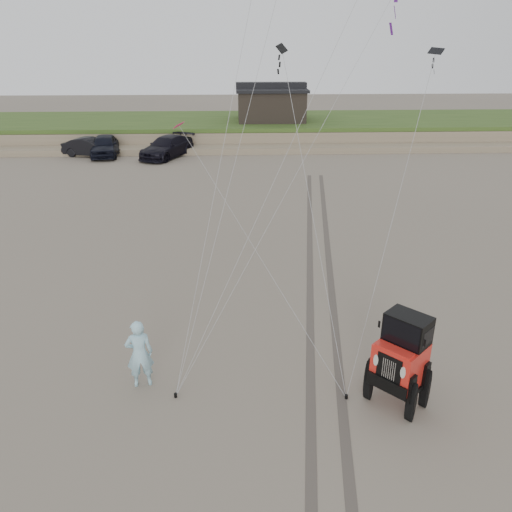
% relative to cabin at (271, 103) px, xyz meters
% --- Properties ---
extents(ground, '(160.00, 160.00, 0.00)m').
position_rel_cabin_xyz_m(ground, '(-2.00, -37.00, -3.24)').
color(ground, '#6B6054').
rests_on(ground, ground).
extents(dune_ridge, '(160.00, 14.25, 1.73)m').
position_rel_cabin_xyz_m(dune_ridge, '(-2.00, 0.50, -2.42)').
color(dune_ridge, '#7A6B54').
rests_on(dune_ridge, ground).
extents(cabin, '(6.40, 5.40, 3.35)m').
position_rel_cabin_xyz_m(cabin, '(0.00, 0.00, 0.00)').
color(cabin, black).
rests_on(cabin, dune_ridge).
extents(truck_a, '(2.58, 5.10, 1.66)m').
position_rel_cabin_xyz_m(truck_a, '(-13.79, -7.11, -2.41)').
color(truck_a, black).
rests_on(truck_a, ground).
extents(truck_b, '(4.68, 2.78, 1.46)m').
position_rel_cabin_xyz_m(truck_b, '(-14.90, -7.20, -2.51)').
color(truck_b, black).
rests_on(truck_b, ground).
extents(truck_c, '(4.50, 6.02, 1.62)m').
position_rel_cabin_xyz_m(truck_c, '(-8.76, -7.82, -2.43)').
color(truck_c, black).
rests_on(truck_c, ground).
extents(jeep, '(5.45, 5.33, 1.98)m').
position_rel_cabin_xyz_m(jeep, '(0.54, -37.58, -2.24)').
color(jeep, red).
rests_on(jeep, ground).
extents(man, '(0.79, 0.61, 1.95)m').
position_rel_cabin_xyz_m(man, '(-6.00, -36.55, -2.26)').
color(man, '#88C0D3').
rests_on(man, ground).
extents(stake_main, '(0.08, 0.08, 0.12)m').
position_rel_cabin_xyz_m(stake_main, '(-5.06, -37.12, -3.18)').
color(stake_main, black).
rests_on(stake_main, ground).
extents(stake_aux, '(0.08, 0.08, 0.12)m').
position_rel_cabin_xyz_m(stake_aux, '(-0.65, -37.37, -3.18)').
color(stake_aux, black).
rests_on(stake_aux, ground).
extents(tire_tracks, '(5.22, 29.74, 0.01)m').
position_rel_cabin_xyz_m(tire_tracks, '(0.00, -29.00, -3.23)').
color(tire_tracks, '#4C443D').
rests_on(tire_tracks, ground).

